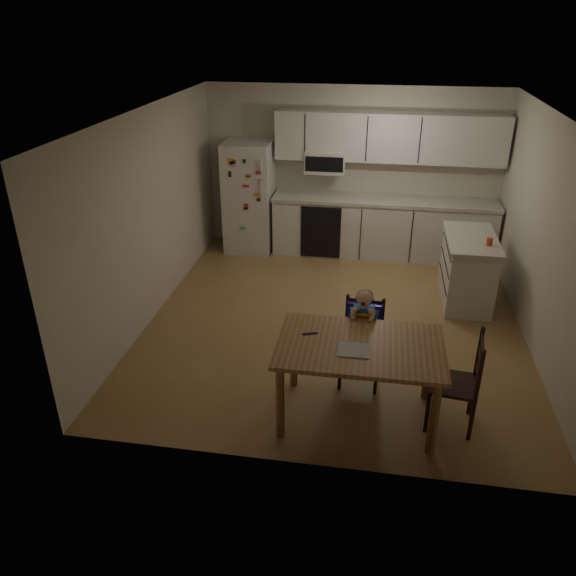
# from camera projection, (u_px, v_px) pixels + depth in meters

# --- Properties ---
(room) EXTENTS (4.52, 5.01, 2.51)m
(room) POSITION_uv_depth(u_px,v_px,m) (341.00, 212.00, 6.85)
(room) COLOR olive
(room) RESTS_ON ground
(refrigerator) EXTENTS (0.72, 0.70, 1.70)m
(refrigerator) POSITION_uv_depth(u_px,v_px,m) (249.00, 197.00, 8.73)
(refrigerator) COLOR silver
(refrigerator) RESTS_ON ground
(kitchen_run) EXTENTS (3.37, 0.62, 2.15)m
(kitchen_run) POSITION_uv_depth(u_px,v_px,m) (383.00, 200.00, 8.50)
(kitchen_run) COLOR silver
(kitchen_run) RESTS_ON ground
(kitchen_island) EXTENTS (0.63, 1.20, 0.89)m
(kitchen_island) POSITION_uv_depth(u_px,v_px,m) (467.00, 269.00, 7.28)
(kitchen_island) COLOR silver
(kitchen_island) RESTS_ON ground
(red_cup) EXTENTS (0.07, 0.07, 0.09)m
(red_cup) POSITION_uv_depth(u_px,v_px,m) (490.00, 242.00, 6.84)
(red_cup) COLOR #C84816
(red_cup) RESTS_ON kitchen_island
(dining_table) EXTENTS (1.49, 0.96, 0.80)m
(dining_table) POSITION_uv_depth(u_px,v_px,m) (360.00, 355.00, 5.03)
(dining_table) COLOR brown
(dining_table) RESTS_ON ground
(napkin) EXTENTS (0.28, 0.24, 0.01)m
(napkin) POSITION_uv_depth(u_px,v_px,m) (354.00, 350.00, 4.90)
(napkin) COLOR #A7A6AB
(napkin) RESTS_ON dining_table
(toddler_spoon) EXTENTS (0.12, 0.06, 0.02)m
(toddler_spoon) POSITION_uv_depth(u_px,v_px,m) (309.00, 333.00, 5.15)
(toddler_spoon) COLOR #281AB3
(toddler_spoon) RESTS_ON dining_table
(chair_booster) EXTENTS (0.42, 0.42, 1.06)m
(chair_booster) POSITION_uv_depth(u_px,v_px,m) (363.00, 326.00, 5.60)
(chair_booster) COLOR black
(chair_booster) RESTS_ON ground
(chair_side) EXTENTS (0.47, 0.47, 0.95)m
(chair_side) POSITION_uv_depth(u_px,v_px,m) (465.00, 377.00, 5.00)
(chair_side) COLOR black
(chair_side) RESTS_ON ground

